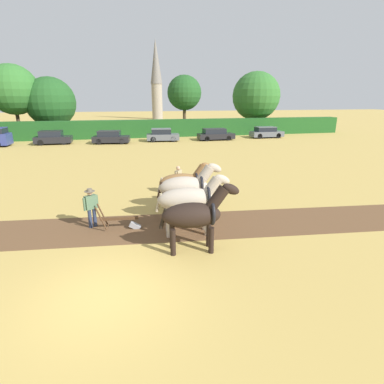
% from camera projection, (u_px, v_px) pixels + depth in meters
% --- Properties ---
extents(ground_plane, '(240.00, 240.00, 0.00)m').
position_uv_depth(ground_plane, '(107.00, 296.00, 7.84)').
color(ground_plane, tan).
extents(plowed_furrow_strip, '(35.75, 6.63, 0.01)m').
position_uv_depth(plowed_furrow_strip, '(48.00, 232.00, 11.55)').
color(plowed_furrow_strip, brown).
rests_on(plowed_furrow_strip, ground).
extents(hedgerow, '(64.50, 1.77, 2.25)m').
position_uv_depth(hedgerow, '(117.00, 129.00, 39.03)').
color(hedgerow, '#1E511E').
rests_on(hedgerow, ground).
extents(tree_left, '(6.29, 6.29, 9.18)m').
position_uv_depth(tree_left, '(13.00, 90.00, 38.24)').
color(tree_left, '#423323').
rests_on(tree_left, ground).
extents(tree_center_left, '(6.56, 6.56, 7.76)m').
position_uv_depth(tree_center_left, '(51.00, 102.00, 40.21)').
color(tree_center_left, brown).
rests_on(tree_center_left, ground).
extents(tree_center, '(4.70, 4.70, 8.06)m').
position_uv_depth(tree_center, '(184.00, 93.00, 41.17)').
color(tree_center, '#4C3823').
rests_on(tree_center, ground).
extents(tree_center_right, '(7.13, 7.13, 8.88)m').
position_uv_depth(tree_center_right, '(256.00, 96.00, 45.27)').
color(tree_center_right, '#4C3823').
rests_on(tree_center_right, ground).
extents(church_spire, '(2.87, 2.87, 18.62)m').
position_uv_depth(church_spire, '(156.00, 78.00, 73.02)').
color(church_spire, gray).
rests_on(church_spire, ground).
extents(draft_horse_lead_left, '(2.71, 1.08, 2.40)m').
position_uv_depth(draft_horse_lead_left, '(195.00, 215.00, 9.82)').
color(draft_horse_lead_left, black).
rests_on(draft_horse_lead_left, ground).
extents(draft_horse_lead_right, '(2.85, 1.16, 2.36)m').
position_uv_depth(draft_horse_lead_right, '(190.00, 199.00, 11.10)').
color(draft_horse_lead_right, '#B2A38E').
rests_on(draft_horse_lead_right, ground).
extents(draft_horse_trail_left, '(2.76, 1.16, 2.49)m').
position_uv_depth(draft_horse_trail_left, '(186.00, 187.00, 12.39)').
color(draft_horse_trail_left, '#B2A38E').
rests_on(draft_horse_trail_left, ground).
extents(draft_horse_trail_right, '(2.66, 1.10, 2.24)m').
position_uv_depth(draft_horse_trail_right, '(183.00, 183.00, 13.75)').
color(draft_horse_trail_right, brown).
rests_on(draft_horse_trail_right, ground).
extents(plow, '(1.71, 0.51, 1.13)m').
position_uv_depth(plow, '(123.00, 221.00, 11.78)').
color(plow, '#4C331E').
rests_on(plow, ground).
extents(farmer_at_plow, '(0.54, 0.42, 1.60)m').
position_uv_depth(farmer_at_plow, '(91.00, 205.00, 11.78)').
color(farmer_at_plow, '#28334C').
rests_on(farmer_at_plow, ground).
extents(farmer_beside_team, '(0.44, 0.52, 1.55)m').
position_uv_depth(farmer_beside_team, '(178.00, 178.00, 15.89)').
color(farmer_beside_team, '#38332D').
rests_on(farmer_beside_team, ground).
extents(parked_car_left, '(3.89, 1.83, 1.51)m').
position_uv_depth(parked_car_left, '(53.00, 138.00, 33.72)').
color(parked_car_left, black).
rests_on(parked_car_left, ground).
extents(parked_car_center_left, '(4.28, 2.31, 1.45)m').
position_uv_depth(parked_car_center_left, '(111.00, 137.00, 34.24)').
color(parked_car_center_left, black).
rests_on(parked_car_center_left, ground).
extents(parked_car_center, '(3.99, 2.13, 1.53)m').
position_uv_depth(parked_car_center, '(162.00, 135.00, 35.97)').
color(parked_car_center, '#565B66').
rests_on(parked_car_center, ground).
extents(parked_car_center_right, '(4.51, 1.80, 1.42)m').
position_uv_depth(parked_car_center_right, '(215.00, 135.00, 37.09)').
color(parked_car_center_right, black).
rests_on(parked_car_center_right, ground).
extents(parked_car_right, '(4.23, 1.80, 1.43)m').
position_uv_depth(parked_car_right, '(266.00, 132.00, 39.27)').
color(parked_car_right, '#565B66').
rests_on(parked_car_right, ground).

